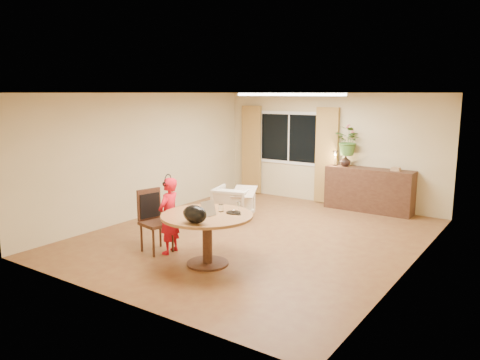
{
  "coord_description": "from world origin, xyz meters",
  "views": [
    {
      "loc": [
        4.42,
        -6.96,
        2.6
      ],
      "look_at": [
        -0.21,
        -0.2,
        1.07
      ],
      "focal_mm": 35.0,
      "sensor_mm": 36.0,
      "label": 1
    }
  ],
  "objects_px": {
    "child": "(169,216)",
    "sideboard": "(369,190)",
    "dining_table": "(207,225)",
    "armchair": "(233,203)",
    "dining_chair": "(156,221)"
  },
  "relations": [
    {
      "from": "child",
      "to": "sideboard",
      "type": "xyz_separation_m",
      "value": [
        1.75,
        4.55,
        -0.15
      ]
    },
    {
      "from": "dining_table",
      "to": "sideboard",
      "type": "relative_size",
      "value": 0.73
    },
    {
      "from": "armchair",
      "to": "sideboard",
      "type": "xyz_separation_m",
      "value": [
        2.11,
        2.22,
        0.14
      ]
    },
    {
      "from": "armchair",
      "to": "sideboard",
      "type": "distance_m",
      "value": 3.07
    },
    {
      "from": "child",
      "to": "armchair",
      "type": "xyz_separation_m",
      "value": [
        -0.36,
        2.33,
        -0.29
      ]
    },
    {
      "from": "child",
      "to": "sideboard",
      "type": "bearing_deg",
      "value": 149.99
    },
    {
      "from": "sideboard",
      "to": "child",
      "type": "bearing_deg",
      "value": -111.03
    },
    {
      "from": "child",
      "to": "dining_table",
      "type": "bearing_deg",
      "value": 76.31
    },
    {
      "from": "dining_table",
      "to": "sideboard",
      "type": "bearing_deg",
      "value": 78.96
    },
    {
      "from": "dining_table",
      "to": "child",
      "type": "distance_m",
      "value": 0.85
    },
    {
      "from": "dining_chair",
      "to": "sideboard",
      "type": "xyz_separation_m",
      "value": [
        1.96,
        4.63,
        -0.04
      ]
    },
    {
      "from": "dining_chair",
      "to": "child",
      "type": "height_order",
      "value": "child"
    },
    {
      "from": "dining_chair",
      "to": "sideboard",
      "type": "bearing_deg",
      "value": 80.25
    },
    {
      "from": "child",
      "to": "armchair",
      "type": "height_order",
      "value": "child"
    },
    {
      "from": "dining_table",
      "to": "dining_chair",
      "type": "xyz_separation_m",
      "value": [
        -1.05,
        -0.01,
        -0.11
      ]
    }
  ]
}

